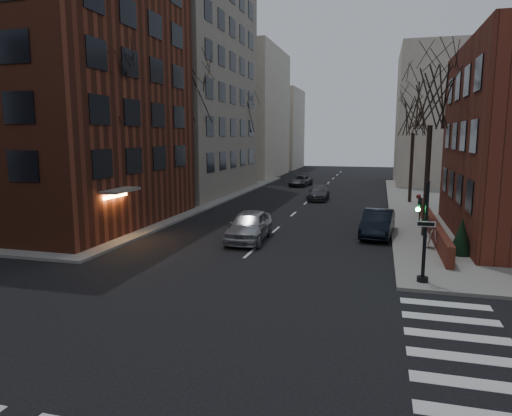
# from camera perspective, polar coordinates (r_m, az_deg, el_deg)

# --- Properties ---
(ground) EXTENTS (160.00, 160.00, 0.00)m
(ground) POSITION_cam_1_polar(r_m,az_deg,el_deg) (12.79, -16.65, -18.72)
(ground) COLOR black
(ground) RESTS_ON ground
(sidewalk_far_left) EXTENTS (44.00, 44.00, 0.15)m
(sidewalk_far_left) POSITION_cam_1_polar(r_m,az_deg,el_deg) (53.24, -26.31, 1.85)
(sidewalk_far_left) COLOR gray
(sidewalk_far_left) RESTS_ON ground
(building_left_brick) EXTENTS (15.00, 15.00, 18.00)m
(building_left_brick) POSITION_cam_1_polar(r_m,az_deg,el_deg) (34.03, -25.22, 13.47)
(building_left_brick) COLOR maroon
(building_left_brick) RESTS_ON ground
(building_left_tan) EXTENTS (18.00, 18.00, 28.00)m
(building_left_tan) POSITION_cam_1_polar(r_m,az_deg,el_deg) (49.99, -13.34, 18.16)
(building_left_tan) COLOR gray
(building_left_tan) RESTS_ON ground
(low_wall_right) EXTENTS (0.35, 16.00, 1.00)m
(low_wall_right) POSITION_cam_1_polar(r_m,az_deg,el_deg) (29.17, 21.08, -1.90)
(low_wall_right) COLOR maroon
(low_wall_right) RESTS_ON sidewalk_far_right
(building_distant_la) EXTENTS (14.00, 16.00, 18.00)m
(building_distant_la) POSITION_cam_1_polar(r_m,az_deg,el_deg) (67.99, -3.02, 11.66)
(building_distant_la) COLOR beige
(building_distant_la) RESTS_ON ground
(building_distant_ra) EXTENTS (14.00, 14.00, 16.00)m
(building_distant_ra) POSITION_cam_1_polar(r_m,az_deg,el_deg) (60.21, 24.03, 10.30)
(building_distant_ra) COLOR beige
(building_distant_ra) RESTS_ON ground
(building_distant_lb) EXTENTS (10.00, 12.00, 14.00)m
(building_distant_lb) POSITION_cam_1_polar(r_m,az_deg,el_deg) (83.76, 2.00, 9.81)
(building_distant_lb) COLOR beige
(building_distant_lb) RESTS_ON ground
(traffic_signal) EXTENTS (0.76, 0.44, 4.00)m
(traffic_signal) POSITION_cam_1_polar(r_m,az_deg,el_deg) (19.03, 20.17, -3.57)
(traffic_signal) COLOR black
(traffic_signal) RESTS_ON sidewalk_far_right
(tree_left_a) EXTENTS (4.18, 4.18, 10.26)m
(tree_left_a) POSITION_cam_1_polar(r_m,az_deg,el_deg) (28.02, -17.75, 13.93)
(tree_left_a) COLOR #2D231C
(tree_left_a) RESTS_ON sidewalk_far_left
(tree_left_b) EXTENTS (4.40, 4.40, 10.80)m
(tree_left_b) POSITION_cam_1_polar(r_m,az_deg,el_deg) (38.68, -7.86, 13.46)
(tree_left_b) COLOR #2D231C
(tree_left_b) RESTS_ON sidewalk_far_left
(tree_left_c) EXTENTS (3.96, 3.96, 9.72)m
(tree_left_c) POSITION_cam_1_polar(r_m,az_deg,el_deg) (51.79, -1.66, 11.42)
(tree_left_c) COLOR #2D231C
(tree_left_c) RESTS_ON sidewalk_far_left
(tree_right_a) EXTENTS (3.96, 3.96, 9.72)m
(tree_right_a) POSITION_cam_1_polar(r_m,az_deg,el_deg) (27.74, 21.12, 12.90)
(tree_right_a) COLOR #2D231C
(tree_right_a) RESTS_ON sidewalk_far_right
(tree_right_b) EXTENTS (3.74, 3.74, 9.18)m
(tree_right_b) POSITION_cam_1_polar(r_m,az_deg,el_deg) (41.65, 19.15, 10.90)
(tree_right_b) COLOR #2D231C
(tree_right_b) RESTS_ON sidewalk_far_right
(streetlamp_near) EXTENTS (0.36, 0.36, 6.28)m
(streetlamp_near) POSITION_cam_1_polar(r_m,az_deg,el_deg) (34.70, -9.36, 6.21)
(streetlamp_near) COLOR black
(streetlamp_near) RESTS_ON sidewalk_far_left
(streetlamp_far) EXTENTS (0.36, 0.36, 6.28)m
(streetlamp_far) POSITION_cam_1_polar(r_m,az_deg,el_deg) (53.53, -0.39, 7.29)
(streetlamp_far) COLOR black
(streetlamp_far) RESTS_ON sidewalk_far_left
(parked_sedan) EXTENTS (2.07, 4.85, 1.55)m
(parked_sedan) POSITION_cam_1_polar(r_m,az_deg,el_deg) (27.77, 14.98, -1.86)
(parked_sedan) COLOR black
(parked_sedan) RESTS_ON ground
(car_lane_silver) EXTENTS (2.22, 5.08, 1.70)m
(car_lane_silver) POSITION_cam_1_polar(r_m,az_deg,el_deg) (25.72, -0.86, -2.23)
(car_lane_silver) COLOR #A9AAAF
(car_lane_silver) RESTS_ON ground
(car_lane_gray) EXTENTS (1.88, 4.45, 1.28)m
(car_lane_gray) POSITION_cam_1_polar(r_m,az_deg,el_deg) (42.48, 7.81, 1.88)
(car_lane_gray) COLOR #39383C
(car_lane_gray) RESTS_ON ground
(car_lane_far) EXTENTS (2.51, 4.60, 1.22)m
(car_lane_far) POSITION_cam_1_polar(r_m,az_deg,el_deg) (54.08, 5.58, 3.41)
(car_lane_far) COLOR #3B3A3F
(car_lane_far) RESTS_ON ground
(sandwich_board) EXTENTS (0.54, 0.66, 0.91)m
(sandwich_board) POSITION_cam_1_polar(r_m,az_deg,el_deg) (25.22, 21.29, -3.65)
(sandwich_board) COLOR white
(sandwich_board) RESTS_ON sidewalk_far_right
(evergreen_shrub) EXTENTS (1.15, 1.15, 1.81)m
(evergreen_shrub) POSITION_cam_1_polar(r_m,az_deg,el_deg) (24.26, 24.31, -3.24)
(evergreen_shrub) COLOR #163218
(evergreen_shrub) RESTS_ON sidewalk_far_right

